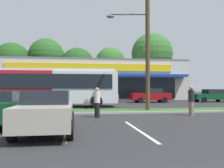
# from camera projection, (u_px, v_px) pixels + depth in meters

# --- Properties ---
(grass_median) EXTENTS (56.00, 2.20, 0.12)m
(grass_median) POSITION_uv_depth(u_px,v_px,m) (109.00, 111.00, 16.65)
(grass_median) COLOR #2D5B23
(grass_median) RESTS_ON ground_plane
(curb_lip) EXTENTS (56.00, 0.24, 0.12)m
(curb_lip) POSITION_uv_depth(u_px,v_px,m) (112.00, 113.00, 15.45)
(curb_lip) COLOR #99968C
(curb_lip) RESTS_ON ground_plane
(parking_stripe_1) EXTENTS (0.12, 4.80, 0.01)m
(parking_stripe_1) POSITION_uv_depth(u_px,v_px,m) (67.00, 130.00, 9.30)
(parking_stripe_1) COLOR silver
(parking_stripe_1) RESTS_ON ground_plane
(parking_stripe_2) EXTENTS (0.12, 4.80, 0.01)m
(parking_stripe_2) POSITION_uv_depth(u_px,v_px,m) (138.00, 130.00, 9.35)
(parking_stripe_2) COLOR silver
(parking_stripe_2) RESTS_ON ground_plane
(storefront_building) EXTENTS (27.47, 11.71, 5.69)m
(storefront_building) POSITION_uv_depth(u_px,v_px,m) (90.00, 80.00, 37.64)
(storefront_building) COLOR #BCB7AD
(storefront_building) RESTS_ON ground_plane
(tree_left) EXTENTS (6.86, 6.86, 10.29)m
(tree_left) POSITION_uv_depth(u_px,v_px,m) (12.00, 61.00, 46.71)
(tree_left) COLOR #473323
(tree_left) RESTS_ON ground_plane
(tree_mid_left) EXTENTS (6.97, 6.97, 11.40)m
(tree_mid_left) POSITION_uv_depth(u_px,v_px,m) (46.00, 56.00, 48.23)
(tree_mid_left) COLOR #473323
(tree_mid_left) RESTS_ON ground_plane
(tree_mid) EXTENTS (6.84, 6.84, 9.62)m
(tree_mid) POSITION_uv_depth(u_px,v_px,m) (77.00, 65.00, 48.58)
(tree_mid) COLOR #473323
(tree_mid) RESTS_ON ground_plane
(tree_mid_right) EXTENTS (5.88, 5.88, 9.75)m
(tree_mid_right) POSITION_uv_depth(u_px,v_px,m) (110.00, 62.00, 48.70)
(tree_mid_right) COLOR #473323
(tree_mid_right) RESTS_ON ground_plane
(tree_right) EXTENTS (7.73, 7.73, 12.02)m
(tree_right) POSITION_uv_depth(u_px,v_px,m) (152.00, 54.00, 46.41)
(tree_right) COLOR #473323
(tree_right) RESTS_ON ground_plane
(utility_pole) EXTENTS (3.10, 2.39, 9.41)m
(utility_pole) POSITION_uv_depth(u_px,v_px,m) (145.00, 39.00, 17.19)
(utility_pole) COLOR #4C3826
(utility_pole) RESTS_ON ground_plane
(city_bus) EXTENTS (11.97, 2.87, 3.25)m
(city_bus) POSITION_uv_depth(u_px,v_px,m) (47.00, 86.00, 21.03)
(city_bus) COLOR #AD191E
(city_bus) RESTS_ON ground_plane
(car_0) EXTENTS (4.49, 1.95, 1.40)m
(car_0) POSITION_uv_depth(u_px,v_px,m) (97.00, 96.00, 27.46)
(car_0) COLOR #B7B7BC
(car_0) RESTS_ON ground_plane
(car_1) EXTENTS (4.49, 1.88, 1.60)m
(car_1) POSITION_uv_depth(u_px,v_px,m) (151.00, 95.00, 28.19)
(car_1) COLOR maroon
(car_1) RESTS_ON ground_plane
(car_2) EXTENTS (4.29, 1.93, 1.47)m
(car_2) POSITION_uv_depth(u_px,v_px,m) (10.00, 97.00, 25.55)
(car_2) COLOR silver
(car_2) RESTS_ON ground_plane
(car_3) EXTENTS (4.50, 1.97, 1.51)m
(car_3) POSITION_uv_depth(u_px,v_px,m) (212.00, 95.00, 29.25)
(car_3) COLOR #0C3F1E
(car_3) RESTS_ON ground_plane
(car_4) EXTENTS (1.91, 4.48, 1.51)m
(car_4) POSITION_uv_depth(u_px,v_px,m) (47.00, 111.00, 8.88)
(car_4) COLOR #9E998C
(car_4) RESTS_ON ground_plane
(pedestrian_by_pole) EXTENTS (0.35, 0.35, 1.74)m
(pedestrian_by_pole) POSITION_uv_depth(u_px,v_px,m) (191.00, 101.00, 14.45)
(pedestrian_by_pole) COLOR #726651
(pedestrian_by_pole) RESTS_ON ground_plane
(pedestrian_far) EXTENTS (0.33, 0.33, 1.64)m
(pedestrian_far) POSITION_uv_depth(u_px,v_px,m) (97.00, 102.00, 13.54)
(pedestrian_far) COLOR black
(pedestrian_far) RESTS_ON ground_plane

